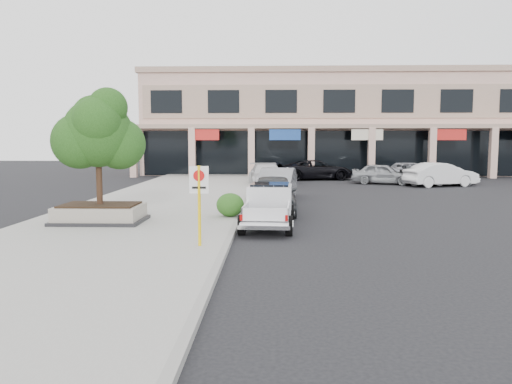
# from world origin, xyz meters

# --- Properties ---
(ground) EXTENTS (120.00, 120.00, 0.00)m
(ground) POSITION_xyz_m (0.00, 0.00, 0.00)
(ground) COLOR black
(ground) RESTS_ON ground
(sidewalk) EXTENTS (8.00, 52.00, 0.15)m
(sidewalk) POSITION_xyz_m (-5.50, 6.00, 0.07)
(sidewalk) COLOR gray
(sidewalk) RESTS_ON ground
(curb) EXTENTS (0.20, 52.00, 0.15)m
(curb) POSITION_xyz_m (-1.55, 6.00, 0.07)
(curb) COLOR gray
(curb) RESTS_ON ground
(strip_mall) EXTENTS (40.55, 12.43, 9.50)m
(strip_mall) POSITION_xyz_m (8.00, 33.93, 4.75)
(strip_mall) COLOR tan
(strip_mall) RESTS_ON ground
(planter) EXTENTS (3.20, 2.20, 0.68)m
(planter) POSITION_xyz_m (-6.57, 3.18, 0.48)
(planter) COLOR black
(planter) RESTS_ON sidewalk
(planter_tree) EXTENTS (2.90, 2.55, 4.00)m
(planter_tree) POSITION_xyz_m (-6.44, 3.34, 3.41)
(planter_tree) COLOR black
(planter_tree) RESTS_ON planter
(no_parking_sign) EXTENTS (0.55, 0.09, 2.30)m
(no_parking_sign) POSITION_xyz_m (-2.29, -0.81, 1.63)
(no_parking_sign) COLOR yellow
(no_parking_sign) RESTS_ON sidewalk
(hedge) EXTENTS (1.10, 0.99, 0.93)m
(hedge) POSITION_xyz_m (-1.88, 4.66, 0.62)
(hedge) COLOR #1F4F16
(hedge) RESTS_ON sidewalk
(pickup_truck) EXTENTS (2.08, 4.98, 1.54)m
(pickup_truck) POSITION_xyz_m (-0.35, 3.16, 0.77)
(pickup_truck) COLOR silver
(pickup_truck) RESTS_ON ground
(curb_car_a) EXTENTS (1.97, 4.89, 1.67)m
(curb_car_a) POSITION_xyz_m (-0.19, 6.71, 0.83)
(curb_car_a) COLOR #303336
(curb_car_a) RESTS_ON ground
(curb_car_b) EXTENTS (2.38, 5.24, 1.67)m
(curb_car_b) POSITION_xyz_m (0.03, 11.67, 0.83)
(curb_car_b) COLOR gray
(curb_car_b) RESTS_ON ground
(curb_car_c) EXTENTS (2.79, 5.65, 1.58)m
(curb_car_c) POSITION_xyz_m (-0.63, 18.67, 0.79)
(curb_car_c) COLOR silver
(curb_car_c) RESTS_ON ground
(curb_car_d) EXTENTS (3.00, 5.54, 1.48)m
(curb_car_d) POSITION_xyz_m (-0.12, 22.47, 0.74)
(curb_car_d) COLOR black
(curb_car_d) RESTS_ON ground
(lot_car_a) EXTENTS (4.72, 3.08, 1.50)m
(lot_car_a) POSITION_xyz_m (7.73, 21.23, 0.75)
(lot_car_a) COLOR #95989C
(lot_car_a) RESTS_ON ground
(lot_car_b) EXTENTS (4.32, 2.59, 1.35)m
(lot_car_b) POSITION_xyz_m (12.28, 20.75, 0.67)
(lot_car_b) COLOR silver
(lot_car_b) RESTS_ON ground
(lot_car_c) EXTENTS (5.27, 2.68, 1.47)m
(lot_car_c) POSITION_xyz_m (11.29, 20.68, 0.73)
(lot_car_c) COLOR #292B2D
(lot_car_c) RESTS_ON ground
(lot_car_d) EXTENTS (6.06, 3.55, 1.58)m
(lot_car_d) POSITION_xyz_m (3.33, 25.03, 0.79)
(lot_car_d) COLOR black
(lot_car_d) RESTS_ON ground
(lot_car_e) EXTENTS (4.65, 3.05, 1.47)m
(lot_car_e) POSITION_xyz_m (10.87, 25.75, 0.74)
(lot_car_e) COLOR #AAACB2
(lot_car_e) RESTS_ON ground
(lot_car_f) EXTENTS (5.20, 3.20, 1.62)m
(lot_car_f) POSITION_xyz_m (11.25, 19.58, 0.81)
(lot_car_f) COLOR silver
(lot_car_f) RESTS_ON ground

